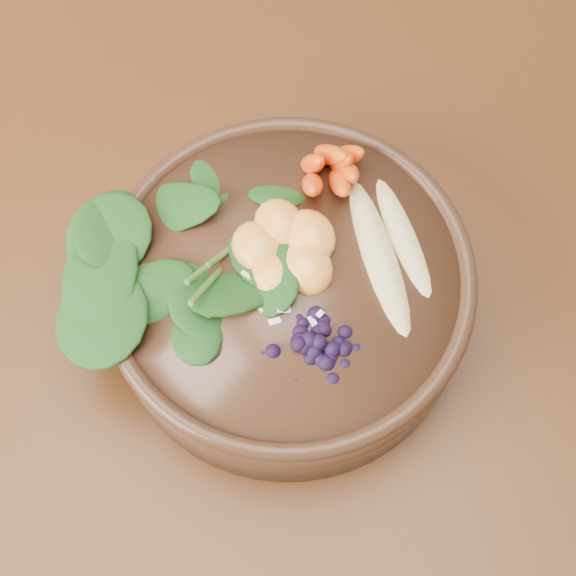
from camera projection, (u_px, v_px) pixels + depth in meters
name	position (u px, v px, depth m)	size (l,w,h in m)	color
ground	(241.00, 419.00, 1.40)	(4.00, 4.00, 0.00)	#381E0F
dining_table	(206.00, 244.00, 0.80)	(1.60, 0.90, 0.75)	#331C0C
stoneware_bowl	(288.00, 293.00, 0.64)	(0.28, 0.28, 0.08)	#3F2517
kale_heap	(213.00, 203.00, 0.60)	(0.19, 0.17, 0.04)	#1F4D1A
carrot_cluster	(331.00, 147.00, 0.60)	(0.06, 0.06, 0.08)	#FF5916
banana_halves	(393.00, 238.00, 0.60)	(0.06, 0.16, 0.03)	#E0CC84
mandarin_cluster	(285.00, 242.00, 0.59)	(0.08, 0.09, 0.03)	#FF9838
blueberry_pile	(311.00, 333.00, 0.56)	(0.13, 0.10, 0.04)	black
coconut_flakes	(297.00, 293.00, 0.59)	(0.09, 0.07, 0.01)	white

